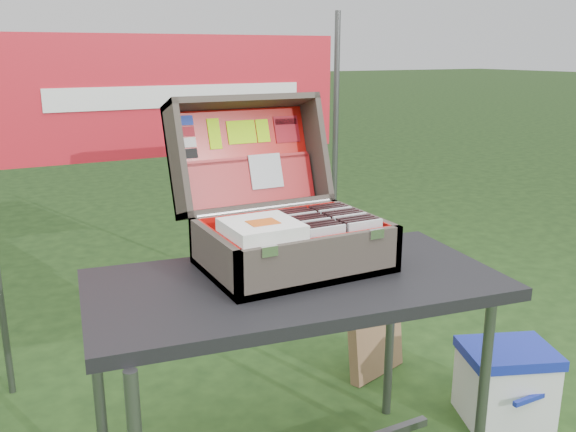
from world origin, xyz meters
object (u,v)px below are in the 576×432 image
table (295,392)px  cardboard_box (376,339)px  suitcase (285,187)px  cooler (505,383)px

table → cardboard_box: bearing=44.9°
suitcase → cooler: (0.96, -0.15, -0.91)m
cardboard_box → cooler: bearing=-81.2°
suitcase → cooler: bearing=-8.9°
table → cooler: (1.00, 0.01, -0.24)m
cooler → cardboard_box: 0.62m
table → suitcase: bearing=82.1°
table → suitcase: 0.68m
suitcase → cardboard_box: (0.69, 0.41, -0.89)m
cooler → cardboard_box: size_ratio=1.03×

